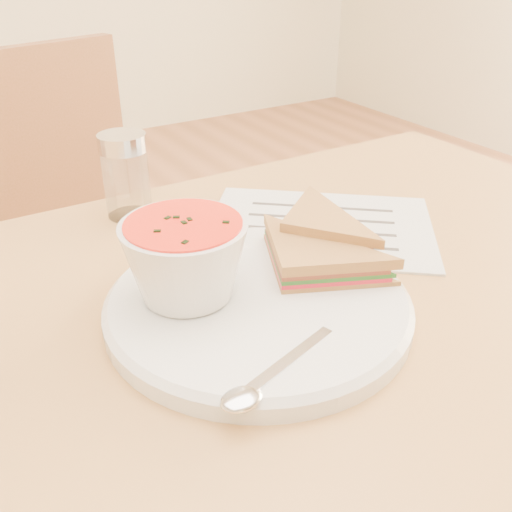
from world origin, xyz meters
TOP-DOWN VIEW (x-y plane):
  - chair_far at (-0.07, 0.51)m, footprint 0.50×0.50m
  - plate at (-0.05, 0.01)m, footprint 0.37×0.37m
  - soup_bowl at (-0.11, 0.04)m, footprint 0.15×0.15m
  - sandwich_half_a at (-0.04, -0.01)m, footprint 0.15×0.15m
  - sandwich_half_b at (0.00, 0.06)m, footprint 0.15×0.15m
  - spoon at (-0.09, -0.09)m, footprint 0.17×0.08m
  - paper_menu at (0.11, 0.12)m, footprint 0.34×0.33m
  - condiment_shaker at (-0.08, 0.28)m, footprint 0.06×0.06m

SIDE VIEW (x-z plane):
  - chair_far at x=-0.07m, z-range 0.00..0.91m
  - paper_menu at x=0.11m, z-range 0.75..0.75m
  - plate at x=-0.05m, z-range 0.75..0.77m
  - spoon at x=-0.09m, z-range 0.77..0.78m
  - sandwich_half_a at x=-0.04m, z-range 0.77..0.80m
  - sandwich_half_b at x=0.00m, z-range 0.78..0.81m
  - condiment_shaker at x=-0.08m, z-range 0.75..0.86m
  - soup_bowl at x=-0.11m, z-range 0.77..0.85m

